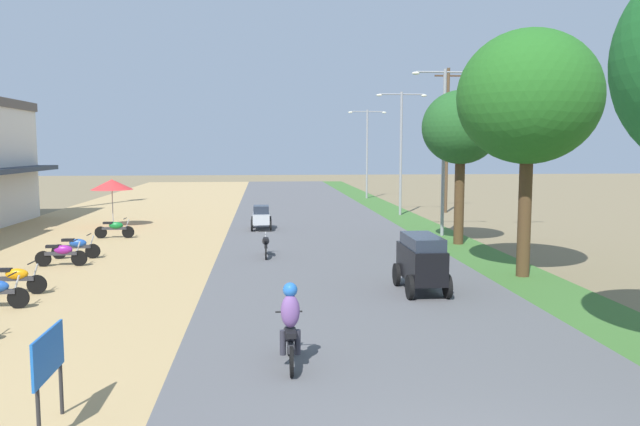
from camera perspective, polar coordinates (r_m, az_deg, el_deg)
name	(u,v)px	position (r m, az deg, el deg)	size (l,w,h in m)	color
parked_motorbike_fourth	(15,278)	(19.89, -26.24, -5.35)	(1.80, 0.54, 0.94)	black
parked_motorbike_fifth	(62,253)	(23.86, -22.66, -3.38)	(1.80, 0.54, 0.94)	black
parked_motorbike_sixth	(77,246)	(25.28, -21.48, -2.83)	(1.80, 0.54, 0.94)	black
parked_motorbike_seventh	(115,228)	(30.33, -18.34, -1.29)	(1.80, 0.54, 0.94)	black
street_signboard	(48,361)	(10.33, -23.70, -12.33)	(0.06, 1.30, 1.50)	#262628
vendor_umbrella	(112,185)	(34.71, -18.60, 2.50)	(2.20, 2.20, 2.52)	#99999E
median_tree_second	(529,98)	(21.16, 18.64, 10.00)	(4.53, 4.53, 7.95)	#4C351E
median_tree_third	(461,129)	(27.55, 12.83, 7.58)	(3.35, 3.35, 6.66)	#4C351E
streetlamp_near	(444,141)	(30.00, 11.32, 6.54)	(3.16, 0.20, 7.86)	gray
streetlamp_mid	(401,144)	(38.90, 7.46, 6.28)	(3.16, 0.20, 7.61)	gray
streetlamp_far	(367,147)	(51.37, 4.35, 6.05)	(3.16, 0.20, 7.27)	gray
utility_pole_near	(447,138)	(41.31, 11.61, 6.76)	(1.80, 0.20, 9.34)	brown
utility_pole_far	(528,137)	(30.13, 18.57, 6.61)	(1.80, 0.20, 9.07)	brown
car_van_black	(421,260)	(18.26, 9.30, -4.27)	(1.19, 2.41, 1.67)	black
car_hatchback_silver	(261,216)	(31.87, -5.43, -0.32)	(1.04, 2.00, 1.23)	#B7BCC1
motorbike_foreground_rider	(290,327)	(12.07, -2.77, -10.41)	(0.54, 1.80, 1.66)	black
motorbike_ahead_second	(266,244)	(23.97, -5.01, -2.84)	(0.54, 1.80, 0.94)	black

